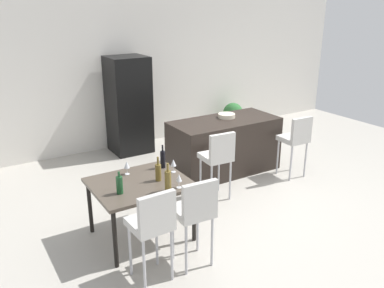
{
  "coord_description": "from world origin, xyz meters",
  "views": [
    {
      "loc": [
        -3.53,
        -4.36,
        2.76
      ],
      "look_at": [
        -0.69,
        0.24,
        0.85
      ],
      "focal_mm": 37.41,
      "sensor_mm": 36.0,
      "label": 1
    }
  ],
  "objects_px": {
    "dining_chair_far": "(195,209)",
    "wine_bottle_middle": "(158,172)",
    "bar_chair_left": "(218,155)",
    "fruit_bowl": "(227,116)",
    "refrigerator": "(129,105)",
    "wine_bottle_corner": "(120,185)",
    "wine_glass_end": "(179,178)",
    "wine_glass_left": "(127,165)",
    "wine_glass_far": "(173,163)",
    "dining_chair_near": "(152,222)",
    "bar_chair_middle": "(296,137)",
    "wine_bottle_near": "(168,180)",
    "wine_bottle_right": "(163,159)",
    "dining_table": "(140,187)",
    "potted_plant": "(233,114)",
    "kitchen_island": "(224,146)"
  },
  "relations": [
    {
      "from": "dining_chair_far",
      "to": "wine_bottle_middle",
      "type": "bearing_deg",
      "value": 92.77
    },
    {
      "from": "bar_chair_left",
      "to": "fruit_bowl",
      "type": "height_order",
      "value": "bar_chair_left"
    },
    {
      "from": "refrigerator",
      "to": "wine_bottle_corner",
      "type": "bearing_deg",
      "value": -114.94
    },
    {
      "from": "bar_chair_left",
      "to": "wine_glass_end",
      "type": "xyz_separation_m",
      "value": [
        -1.06,
        -0.71,
        0.17
      ]
    },
    {
      "from": "wine_glass_left",
      "to": "wine_glass_far",
      "type": "distance_m",
      "value": 0.58
    },
    {
      "from": "dining_chair_near",
      "to": "fruit_bowl",
      "type": "relative_size",
      "value": 3.67
    },
    {
      "from": "wine_glass_end",
      "to": "refrigerator",
      "type": "relative_size",
      "value": 0.09
    },
    {
      "from": "refrigerator",
      "to": "bar_chair_middle",
      "type": "bearing_deg",
      "value": -55.04
    },
    {
      "from": "wine_bottle_near",
      "to": "wine_bottle_right",
      "type": "distance_m",
      "value": 0.69
    },
    {
      "from": "dining_table",
      "to": "wine_glass_end",
      "type": "bearing_deg",
      "value": -49.74
    },
    {
      "from": "bar_chair_left",
      "to": "wine_bottle_corner",
      "type": "distance_m",
      "value": 1.77
    },
    {
      "from": "dining_chair_near",
      "to": "fruit_bowl",
      "type": "bearing_deg",
      "value": 40.46
    },
    {
      "from": "dining_chair_far",
      "to": "dining_chair_near",
      "type": "bearing_deg",
      "value": -180.0
    },
    {
      "from": "dining_chair_far",
      "to": "wine_glass_left",
      "type": "bearing_deg",
      "value": 104.01
    },
    {
      "from": "wine_bottle_right",
      "to": "wine_glass_left",
      "type": "distance_m",
      "value": 0.48
    },
    {
      "from": "wine_bottle_near",
      "to": "dining_table",
      "type": "bearing_deg",
      "value": 114.56
    },
    {
      "from": "dining_table",
      "to": "wine_glass_left",
      "type": "distance_m",
      "value": 0.36
    },
    {
      "from": "bar_chair_middle",
      "to": "dining_table",
      "type": "bearing_deg",
      "value": -173.54
    },
    {
      "from": "dining_chair_far",
      "to": "potted_plant",
      "type": "bearing_deg",
      "value": 48.13
    },
    {
      "from": "wine_bottle_middle",
      "to": "wine_bottle_right",
      "type": "distance_m",
      "value": 0.4
    },
    {
      "from": "wine_bottle_right",
      "to": "wine_glass_far",
      "type": "bearing_deg",
      "value": -77.33
    },
    {
      "from": "wine_glass_left",
      "to": "wine_glass_end",
      "type": "bearing_deg",
      "value": -62.25
    },
    {
      "from": "wine_bottle_corner",
      "to": "wine_glass_end",
      "type": "distance_m",
      "value": 0.67
    },
    {
      "from": "kitchen_island",
      "to": "wine_glass_far",
      "type": "height_order",
      "value": "kitchen_island"
    },
    {
      "from": "wine_glass_far",
      "to": "fruit_bowl",
      "type": "relative_size",
      "value": 0.61
    },
    {
      "from": "wine_bottle_near",
      "to": "wine_bottle_corner",
      "type": "height_order",
      "value": "wine_bottle_near"
    },
    {
      "from": "dining_chair_far",
      "to": "wine_bottle_middle",
      "type": "height_order",
      "value": "dining_chair_far"
    },
    {
      "from": "dining_chair_far",
      "to": "bar_chair_left",
      "type": "bearing_deg",
      "value": 46.23
    },
    {
      "from": "dining_table",
      "to": "wine_bottle_near",
      "type": "bearing_deg",
      "value": -65.44
    },
    {
      "from": "kitchen_island",
      "to": "wine_bottle_near",
      "type": "bearing_deg",
      "value": -141.3
    },
    {
      "from": "wine_glass_left",
      "to": "fruit_bowl",
      "type": "distance_m",
      "value": 2.41
    },
    {
      "from": "bar_chair_left",
      "to": "wine_bottle_near",
      "type": "relative_size",
      "value": 3.1
    },
    {
      "from": "bar_chair_middle",
      "to": "potted_plant",
      "type": "height_order",
      "value": "bar_chair_middle"
    },
    {
      "from": "dining_chair_far",
      "to": "potted_plant",
      "type": "distance_m",
      "value": 5.06
    },
    {
      "from": "dining_chair_far",
      "to": "kitchen_island",
      "type": "bearing_deg",
      "value": 47.29
    },
    {
      "from": "wine_bottle_right",
      "to": "wine_bottle_middle",
      "type": "bearing_deg",
      "value": -125.7
    },
    {
      "from": "wine_bottle_right",
      "to": "potted_plant",
      "type": "xyz_separation_m",
      "value": [
        3.18,
        2.67,
        -0.48
      ]
    },
    {
      "from": "wine_bottle_corner",
      "to": "wine_bottle_middle",
      "type": "xyz_separation_m",
      "value": [
        0.53,
        0.08,
        0.01
      ]
    },
    {
      "from": "wine_glass_end",
      "to": "wine_bottle_near",
      "type": "bearing_deg",
      "value": -177.47
    },
    {
      "from": "fruit_bowl",
      "to": "refrigerator",
      "type": "bearing_deg",
      "value": 122.24
    },
    {
      "from": "bar_chair_left",
      "to": "wine_bottle_right",
      "type": "bearing_deg",
      "value": -174.89
    },
    {
      "from": "potted_plant",
      "to": "dining_chair_near",
      "type": "bearing_deg",
      "value": -135.84
    },
    {
      "from": "potted_plant",
      "to": "wine_glass_far",
      "type": "bearing_deg",
      "value": -137.53
    },
    {
      "from": "wine_bottle_right",
      "to": "fruit_bowl",
      "type": "relative_size",
      "value": 1.08
    },
    {
      "from": "dining_chair_near",
      "to": "wine_glass_end",
      "type": "height_order",
      "value": "dining_chair_near"
    },
    {
      "from": "kitchen_island",
      "to": "wine_bottle_right",
      "type": "xyz_separation_m",
      "value": [
        -1.63,
        -0.89,
        0.4
      ]
    },
    {
      "from": "fruit_bowl",
      "to": "dining_chair_far",
      "type": "bearing_deg",
      "value": -132.95
    },
    {
      "from": "dining_chair_near",
      "to": "wine_bottle_near",
      "type": "bearing_deg",
      "value": 46.88
    },
    {
      "from": "wine_glass_left",
      "to": "wine_glass_far",
      "type": "relative_size",
      "value": 1.0
    },
    {
      "from": "wine_bottle_near",
      "to": "wine_bottle_right",
      "type": "bearing_deg",
      "value": 67.1
    }
  ]
}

